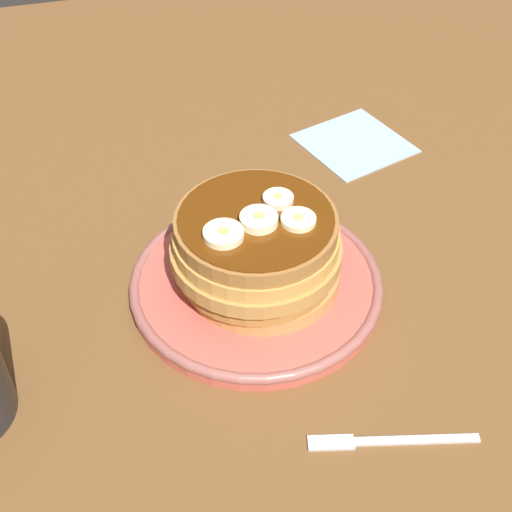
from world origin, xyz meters
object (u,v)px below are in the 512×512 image
Objects in this scene: pancake_stack at (258,249)px; banana_slice_1 at (278,200)px; napkin at (354,143)px; plate at (256,283)px; banana_slice_3 at (223,235)px; fork at (383,440)px; banana_slice_0 at (258,220)px; banana_slice_2 at (298,220)px.

pancake_stack is 4.72cm from banana_slice_1.
banana_slice_1 is 25.35cm from napkin.
plate is 8.89cm from banana_slice_3.
banana_slice_1 reaches higher than fork.
banana_slice_3 reaches higher than plate.
banana_slice_0 is at bearing 16.17° from fork.
napkin is at bearing -44.02° from banana_slice_3.
pancake_stack is 1.41× the size of napkin.
banana_slice_2 reaches higher than napkin.
banana_slice_2 is 27.18cm from napkin.
napkin is at bearing -40.55° from banana_slice_0.
plate is 4.20cm from pancake_stack.
fork is at bearing -165.30° from pancake_stack.
banana_slice_2 is 0.88× the size of banana_slice_3.
banana_slice_1 is 0.79× the size of banana_slice_3.
banana_slice_2 is at bearing -88.97° from banana_slice_3.
fork is at bearing -172.72° from banana_slice_1.
banana_slice_0 is at bearing 173.50° from plate.
pancake_stack is (-0.05, -0.17, 4.19)cm from plate.
banana_slice_0 is 0.29× the size of napkin.
banana_slice_0 is 1.08× the size of banana_slice_2.
pancake_stack is 1.21× the size of fork.
banana_slice_0 reaches higher than fork.
banana_slice_3 is at bearing 119.52° from banana_slice_1.
fork is at bearing -153.56° from banana_slice_3.
banana_slice_1 is at bearing -55.57° from pancake_stack.
plate is at bearing 121.63° from banana_slice_1.
banana_slice_1 reaches higher than plate.
plate is at bearing 73.02° from pancake_stack.
fork is at bearing -174.18° from banana_slice_2.
plate is 1.79× the size of fork.
banana_slice_2 is (-1.53, -3.02, 3.86)cm from pancake_stack.
napkin is at bearing -41.23° from pancake_stack.
banana_slice_2 is (-0.74, -3.28, -0.14)cm from banana_slice_0.
banana_slice_2 reaches higher than plate.
banana_slice_1 is 21.37cm from fork.
banana_slice_1 is at bearing -60.48° from banana_slice_3.
napkin is 39.72cm from fork.
banana_slice_0 is at bearing 139.45° from napkin.
napkin is at bearing -39.63° from banana_slice_1.
pancake_stack reaches higher than fork.
banana_slice_0 is 0.95× the size of banana_slice_3.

